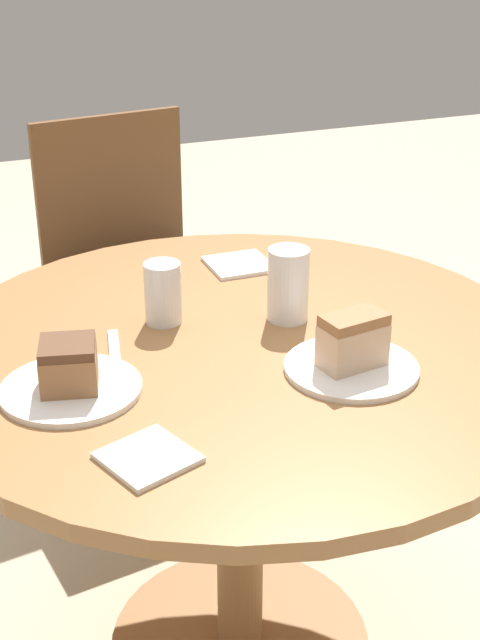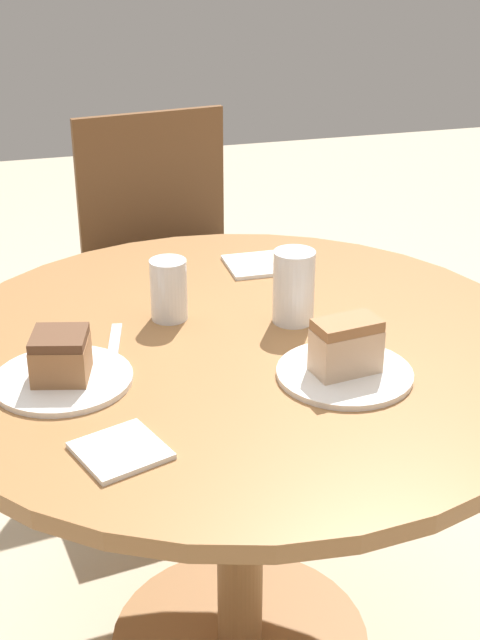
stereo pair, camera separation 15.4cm
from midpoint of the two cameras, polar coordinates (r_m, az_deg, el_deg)
The scene contains 11 objects.
table at distance 1.63m, azimuth -2.71°, elevation -6.28°, with size 1.09×1.09×0.71m.
chair at distance 2.45m, azimuth -8.50°, elevation 2.89°, with size 0.50×0.50×0.89m.
plate_near at distance 1.44m, azimuth -13.82°, elevation -4.38°, with size 0.22×0.22×0.01m.
plate_far at distance 1.46m, azimuth 4.16°, elevation -3.14°, with size 0.22×0.22×0.01m.
cake_slice_near at distance 1.42m, azimuth -14.00°, elevation -2.87°, with size 0.11×0.10×0.08m.
cake_slice_far at distance 1.44m, azimuth 4.22°, elevation -1.39°, with size 0.11×0.08×0.09m.
glass_lemonade at distance 1.61m, azimuth 0.37°, elevation 1.94°, with size 0.08×0.08×0.14m.
glass_water at distance 1.62m, azimuth -7.67°, elevation 1.42°, with size 0.07×0.07×0.11m.
napkin_stack at distance 1.87m, azimuth -2.42°, elevation 3.53°, with size 0.13×0.13×0.01m.
fork at distance 1.53m, azimuth -10.89°, elevation -2.14°, with size 0.05×0.17×0.00m.
napkin_side at distance 1.25m, azimuth -9.47°, elevation -8.77°, with size 0.14×0.14×0.01m.
Camera 1 is at (-0.52, -1.29, 1.42)m, focal length 50.00 mm.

